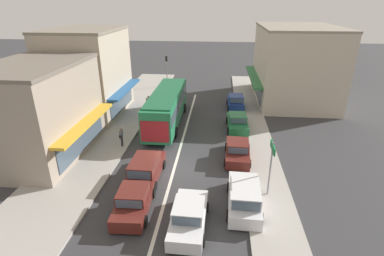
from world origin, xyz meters
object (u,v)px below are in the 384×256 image
at_px(sedan_adjacent_lane_trail, 134,201).
at_px(parked_hatchback_kerb_rear, 236,102).
at_px(parked_sedan_kerb_third, 237,122).
at_px(pedestrian_browsing_midblock, 149,102).
at_px(wagon_adjacent_lane_lead, 146,169).
at_px(parked_wagon_kerb_front, 244,196).
at_px(city_bus, 167,105).
at_px(sedan_queue_far_back, 189,216).
at_px(pedestrian_with_handbag_near, 121,135).
at_px(parked_sedan_kerb_second, 238,151).
at_px(traffic_light_downstreet, 167,66).
at_px(directional_road_sign, 272,157).

relative_size(sedan_adjacent_lane_trail, parked_hatchback_kerb_rear, 1.14).
relative_size(parked_sedan_kerb_third, pedestrian_browsing_midblock, 2.61).
relative_size(wagon_adjacent_lane_lead, parked_wagon_kerb_front, 1.00).
xyz_separation_m(city_bus, parked_sedan_kerb_third, (6.63, -0.56, -1.22)).
bearing_deg(sedan_queue_far_back, city_bus, 104.29).
bearing_deg(city_bus, pedestrian_browsing_midblock, 127.98).
distance_m(sedan_adjacent_lane_trail, pedestrian_browsing_midblock, 16.39).
distance_m(parked_hatchback_kerb_rear, pedestrian_with_handbag_near, 14.16).
bearing_deg(wagon_adjacent_lane_lead, pedestrian_browsing_midblock, 102.13).
distance_m(sedan_adjacent_lane_trail, parked_wagon_kerb_front, 6.25).
xyz_separation_m(wagon_adjacent_lane_lead, parked_sedan_kerb_second, (6.16, 3.35, -0.08)).
xyz_separation_m(parked_wagon_kerb_front, traffic_light_downstreet, (-8.79, 25.12, 2.11)).
relative_size(city_bus, parked_sedan_kerb_second, 2.55).
relative_size(sedan_queue_far_back, directional_road_sign, 1.18).
xyz_separation_m(parked_sedan_kerb_second, traffic_light_downstreet, (-8.67, 19.39, 2.19)).
relative_size(wagon_adjacent_lane_lead, pedestrian_with_handbag_near, 2.78).
xyz_separation_m(sedan_queue_far_back, wagon_adjacent_lane_lead, (-3.31, 4.31, 0.08)).
bearing_deg(parked_wagon_kerb_front, parked_hatchback_kerb_rear, 89.45).
height_order(sedan_adjacent_lane_trail, directional_road_sign, directional_road_sign).
bearing_deg(wagon_adjacent_lane_lead, parked_hatchback_kerb_rear, 66.54).
bearing_deg(parked_sedan_kerb_second, sedan_adjacent_lane_trail, -132.47).
bearing_deg(parked_sedan_kerb_third, directional_road_sign, -82.12).
distance_m(city_bus, pedestrian_browsing_midblock, 4.18).
xyz_separation_m(city_bus, pedestrian_browsing_midblock, (-2.52, 3.23, -0.81)).
bearing_deg(sedan_queue_far_back, sedan_adjacent_lane_trail, 162.07).
distance_m(sedan_adjacent_lane_trail, sedan_queue_far_back, 3.37).
distance_m(sedan_queue_far_back, parked_sedan_kerb_second, 8.18).
bearing_deg(directional_road_sign, parked_sedan_kerb_third, 97.88).
xyz_separation_m(sedan_adjacent_lane_trail, parked_sedan_kerb_third, (6.29, 12.34, 0.00)).
distance_m(sedan_queue_far_back, pedestrian_browsing_midblock, 18.22).
bearing_deg(directional_road_sign, parked_hatchback_kerb_rear, 94.84).
bearing_deg(sedan_adjacent_lane_trail, pedestrian_browsing_midblock, 100.07).
relative_size(sedan_queue_far_back, parked_sedan_kerb_third, 0.99).
relative_size(city_bus, parked_hatchback_kerb_rear, 2.89).
height_order(sedan_adjacent_lane_trail, pedestrian_browsing_midblock, pedestrian_browsing_midblock).
bearing_deg(sedan_queue_far_back, wagon_adjacent_lane_lead, 127.52).
distance_m(parked_wagon_kerb_front, parked_hatchback_kerb_rear, 17.25).
xyz_separation_m(parked_hatchback_kerb_rear, traffic_light_downstreet, (-8.96, 7.88, 2.15)).
xyz_separation_m(city_bus, parked_sedan_kerb_second, (6.41, -6.28, -1.22)).
bearing_deg(parked_sedan_kerb_second, parked_wagon_kerb_front, -88.79).
height_order(sedan_queue_far_back, parked_wagon_kerb_front, parked_wagon_kerb_front).
xyz_separation_m(parked_wagon_kerb_front, directional_road_sign, (1.52, 1.25, 1.93)).
bearing_deg(parked_wagon_kerb_front, city_bus, 118.51).
height_order(city_bus, sedan_adjacent_lane_trail, city_bus).
relative_size(parked_sedan_kerb_third, traffic_light_downstreet, 1.01).
xyz_separation_m(sedan_queue_far_back, parked_sedan_kerb_second, (2.85, 7.66, 0.00)).
xyz_separation_m(wagon_adjacent_lane_lead, parked_sedan_kerb_third, (6.39, 9.07, -0.08)).
height_order(parked_wagon_kerb_front, pedestrian_with_handbag_near, pedestrian_with_handbag_near).
bearing_deg(city_bus, wagon_adjacent_lane_lead, -88.55).
xyz_separation_m(sedan_adjacent_lane_trail, parked_sedan_kerb_second, (6.06, 6.62, 0.00)).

